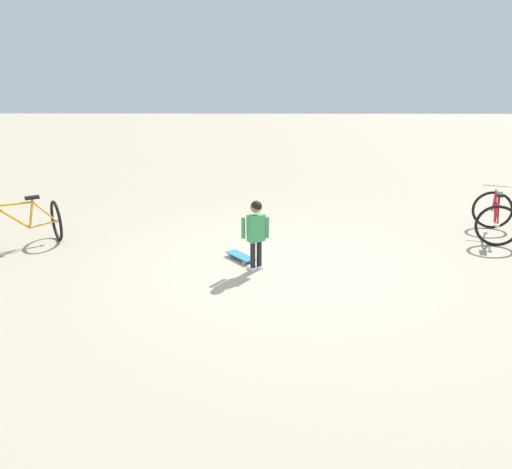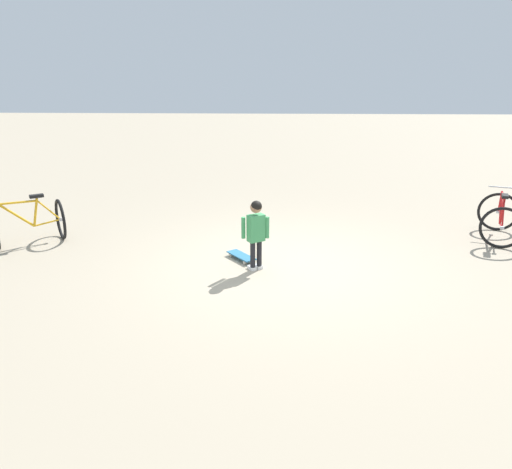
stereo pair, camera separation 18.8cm
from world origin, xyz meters
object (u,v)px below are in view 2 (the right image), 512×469
skateboard (241,256)px  bicycle_near (29,222)px  bicycle_mid (500,218)px  child_person (256,228)px

skateboard → bicycle_near: 3.69m
skateboard → bicycle_mid: (1.15, -4.43, 0.32)m
child_person → skateboard: size_ratio=1.91×
bicycle_near → bicycle_mid: 8.07m
child_person → bicycle_near: child_person is taller
skateboard → bicycle_mid: bicycle_mid is taller
bicycle_near → skateboard: bearing=-99.3°
child_person → bicycle_mid: (1.54, -4.18, -0.28)m
skateboard → child_person: bearing=-148.2°
child_person → bicycle_near: bearing=75.7°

